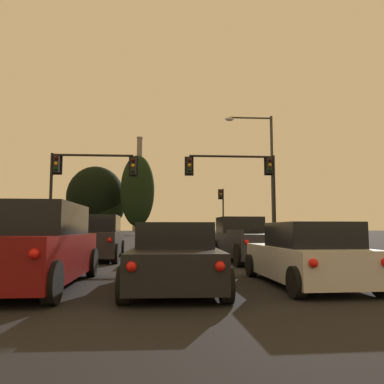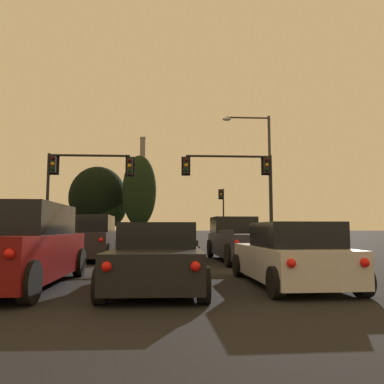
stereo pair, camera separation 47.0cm
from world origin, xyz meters
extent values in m
cube|color=black|center=(-0.11, 7.91, 0.53)|extent=(1.88, 4.63, 0.70)
cube|color=black|center=(-0.11, 8.14, 1.15)|extent=(1.66, 2.23, 0.55)
cylinder|color=black|center=(-0.96, 9.83, 0.32)|extent=(0.23, 0.64, 0.64)
cylinder|color=black|center=(0.80, 9.80, 0.32)|extent=(0.23, 0.64, 0.64)
cylinder|color=black|center=(-1.03, 6.03, 0.32)|extent=(0.23, 0.64, 0.64)
cylinder|color=black|center=(0.73, 6.00, 0.32)|extent=(0.23, 0.64, 0.64)
sphere|color=red|center=(-0.87, 5.61, 0.68)|extent=(0.17, 0.17, 0.17)
sphere|color=red|center=(0.57, 5.58, 0.68)|extent=(0.17, 0.17, 0.17)
cube|color=#232328|center=(-3.23, 15.53, 0.68)|extent=(2.16, 4.89, 0.95)
cube|color=black|center=(-3.23, 15.65, 1.51)|extent=(1.92, 2.89, 0.70)
cylinder|color=black|center=(-4.26, 17.40, 0.38)|extent=(0.26, 0.77, 0.76)
cylinder|color=black|center=(-2.38, 17.50, 0.38)|extent=(0.26, 0.77, 0.76)
cylinder|color=black|center=(-4.07, 13.56, 0.38)|extent=(0.26, 0.77, 0.76)
cylinder|color=black|center=(-2.19, 13.65, 0.38)|extent=(0.26, 0.77, 0.76)
sphere|color=red|center=(-3.88, 13.07, 0.89)|extent=(0.17, 0.17, 0.17)
sphere|color=red|center=(-2.33, 13.15, 0.89)|extent=(0.17, 0.17, 0.17)
cube|color=black|center=(0.26, 15.28, 0.53)|extent=(1.84, 4.61, 0.70)
cube|color=black|center=(0.26, 15.51, 1.15)|extent=(1.64, 2.21, 0.55)
cylinder|color=black|center=(-0.64, 17.17, 0.32)|extent=(0.23, 0.64, 0.64)
cylinder|color=black|center=(1.12, 17.18, 0.32)|extent=(0.23, 0.64, 0.64)
cylinder|color=black|center=(-0.61, 13.37, 0.32)|extent=(0.23, 0.64, 0.64)
cylinder|color=black|center=(1.15, 13.38, 0.32)|extent=(0.23, 0.64, 0.64)
sphere|color=red|center=(-0.44, 12.95, 0.68)|extent=(0.17, 0.17, 0.17)
sphere|color=red|center=(1.00, 12.96, 0.68)|extent=(0.17, 0.17, 0.17)
cube|color=silver|center=(2.90, 8.01, 0.53)|extent=(1.84, 4.05, 0.72)
cube|color=black|center=(2.92, 7.61, 1.16)|extent=(1.62, 1.95, 0.55)
cylinder|color=black|center=(2.01, 9.61, 0.30)|extent=(0.24, 0.61, 0.60)
cylinder|color=black|center=(3.69, 9.66, 0.30)|extent=(0.24, 0.61, 0.60)
cylinder|color=black|center=(2.12, 6.36, 0.30)|extent=(0.24, 0.61, 0.60)
cylinder|color=black|center=(3.79, 6.41, 0.30)|extent=(0.24, 0.61, 0.60)
sphere|color=red|center=(2.29, 5.97, 0.68)|extent=(0.17, 0.17, 0.17)
sphere|color=red|center=(3.65, 6.01, 0.68)|extent=(0.17, 0.17, 0.17)
cube|color=#232328|center=(3.06, 14.37, 0.66)|extent=(2.19, 5.47, 0.88)
cube|color=black|center=(2.99, 16.13, 1.46)|extent=(1.90, 1.87, 0.72)
cube|color=#232328|center=(2.17, 12.95, 1.18)|extent=(0.19, 2.43, 0.16)
cube|color=#232328|center=(4.05, 13.02, 1.18)|extent=(0.19, 2.43, 0.16)
cylinder|color=black|center=(2.00, 16.54, 0.40)|extent=(0.25, 0.81, 0.80)
cylinder|color=black|center=(3.96, 16.61, 0.40)|extent=(0.25, 0.81, 0.80)
cylinder|color=black|center=(2.16, 12.14, 0.40)|extent=(0.25, 0.81, 0.80)
cylinder|color=black|center=(4.12, 12.21, 0.40)|extent=(0.25, 0.81, 0.80)
sphere|color=red|center=(2.34, 11.62, 0.85)|extent=(0.17, 0.17, 0.17)
sphere|color=red|center=(3.98, 11.68, 0.85)|extent=(0.17, 0.17, 0.17)
cube|color=maroon|center=(-3.22, 7.97, 0.68)|extent=(2.01, 4.84, 0.95)
cube|color=black|center=(-3.22, 8.09, 1.51)|extent=(1.83, 2.83, 0.70)
cylinder|color=black|center=(-4.20, 9.88, 0.38)|extent=(0.23, 0.76, 0.76)
cylinder|color=black|center=(-2.32, 9.92, 0.38)|extent=(0.23, 0.76, 0.76)
cylinder|color=black|center=(-2.24, 6.07, 0.38)|extent=(0.23, 0.76, 0.76)
sphere|color=red|center=(-2.40, 5.57, 0.89)|extent=(0.17, 0.17, 0.17)
cylinder|color=black|center=(-7.20, 22.27, 2.93)|extent=(0.18, 0.18, 5.86)
cylinder|color=black|center=(-7.20, 22.27, 0.05)|extent=(0.40, 0.40, 0.10)
cube|color=black|center=(-6.91, 22.27, 5.19)|extent=(0.34, 0.34, 1.04)
cube|color=black|center=(-6.91, 22.45, 5.19)|extent=(0.58, 0.03, 1.25)
sphere|color=#320504|center=(-6.91, 22.08, 5.52)|extent=(0.22, 0.22, 0.22)
sphere|color=#F2AD14|center=(-6.91, 22.08, 5.19)|extent=(0.22, 0.22, 0.22)
sphere|color=black|center=(-6.91, 22.08, 4.87)|extent=(0.22, 0.22, 0.22)
cylinder|color=black|center=(-4.76, 22.27, 5.76)|extent=(4.88, 0.14, 0.14)
sphere|color=black|center=(-7.20, 22.27, 5.76)|extent=(0.18, 0.18, 0.18)
cube|color=black|center=(-2.32, 22.27, 5.12)|extent=(0.34, 0.34, 1.04)
cube|color=black|center=(-2.32, 22.45, 5.12)|extent=(0.58, 0.03, 1.25)
sphere|color=#320504|center=(-2.32, 22.08, 5.45)|extent=(0.22, 0.22, 0.22)
sphere|color=#F2AD14|center=(-2.32, 22.08, 5.12)|extent=(0.22, 0.22, 0.22)
sphere|color=black|center=(-2.32, 22.08, 4.80)|extent=(0.22, 0.22, 0.22)
cylinder|color=black|center=(6.65, 44.38, 3.09)|extent=(0.18, 0.18, 6.18)
cylinder|color=black|center=(6.65, 44.38, 0.05)|extent=(0.40, 0.40, 0.10)
cube|color=black|center=(6.36, 44.38, 5.51)|extent=(0.34, 0.34, 1.04)
cube|color=black|center=(6.36, 44.56, 5.51)|extent=(0.58, 0.03, 1.25)
sphere|color=#320504|center=(6.36, 44.19, 5.83)|extent=(0.22, 0.22, 0.22)
sphere|color=#F2AD14|center=(6.36, 44.19, 5.51)|extent=(0.22, 0.22, 0.22)
sphere|color=black|center=(6.36, 44.19, 5.19)|extent=(0.22, 0.22, 0.22)
cylinder|color=black|center=(6.68, 23.08, 3.04)|extent=(0.18, 0.18, 6.07)
cylinder|color=black|center=(6.68, 23.08, 0.05)|extent=(0.40, 0.40, 0.10)
cube|color=black|center=(6.39, 23.08, 5.40)|extent=(0.34, 0.34, 1.04)
cube|color=black|center=(6.39, 23.26, 5.40)|extent=(0.58, 0.03, 1.25)
sphere|color=#320504|center=(6.39, 22.89, 5.72)|extent=(0.22, 0.22, 0.22)
sphere|color=#F2AD14|center=(6.39, 22.89, 5.40)|extent=(0.22, 0.22, 0.22)
sphere|color=black|center=(6.39, 22.89, 5.08)|extent=(0.22, 0.22, 0.22)
cylinder|color=black|center=(3.93, 23.08, 5.97)|extent=(5.51, 0.14, 0.14)
sphere|color=black|center=(6.68, 23.08, 5.97)|extent=(0.18, 0.18, 0.18)
cube|color=black|center=(1.17, 23.08, 5.33)|extent=(0.34, 0.34, 1.04)
cube|color=black|center=(1.17, 23.26, 5.33)|extent=(0.58, 0.03, 1.25)
sphere|color=#320504|center=(1.17, 22.89, 5.65)|extent=(0.22, 0.22, 0.22)
sphere|color=#F2AD14|center=(1.17, 22.89, 5.33)|extent=(0.22, 0.22, 0.22)
sphere|color=black|center=(1.17, 22.89, 5.01)|extent=(0.22, 0.22, 0.22)
cylinder|color=#38383A|center=(7.30, 25.53, 4.73)|extent=(0.20, 0.20, 9.46)
cylinder|color=#38383A|center=(5.76, 25.53, 9.31)|extent=(3.08, 0.12, 0.12)
sphere|color=#38383A|center=(7.30, 25.53, 9.31)|extent=(0.20, 0.20, 0.20)
ellipsoid|color=silver|center=(4.22, 25.53, 9.19)|extent=(0.64, 0.36, 0.26)
cylinder|color=slate|center=(-12.95, 176.37, 1.35)|extent=(5.63, 5.63, 2.71)
cylinder|color=gray|center=(-12.95, 176.37, 9.77)|extent=(3.52, 3.52, 14.13)
cylinder|color=gray|center=(-12.95, 176.37, 23.90)|extent=(3.03, 3.03, 14.13)
cylinder|color=gray|center=(-12.95, 176.37, 38.03)|extent=(2.53, 2.53, 14.13)
cylinder|color=gray|center=(-12.95, 176.37, 44.75)|extent=(2.84, 2.84, 0.70)
cylinder|color=black|center=(-6.20, 77.53, 1.82)|extent=(0.70, 0.70, 3.64)
ellipsoid|color=black|center=(-6.20, 77.53, 9.25)|extent=(7.03, 6.33, 14.94)
cylinder|color=black|center=(-15.57, 83.99, 1.13)|extent=(1.22, 1.22, 2.25)
ellipsoid|color=black|center=(-15.57, 83.99, 6.47)|extent=(12.23, 11.01, 11.26)
cylinder|color=black|center=(-15.89, 83.49, 1.57)|extent=(1.26, 1.26, 3.13)
ellipsoid|color=black|center=(-15.89, 83.49, 8.30)|extent=(12.63, 11.37, 13.79)
camera|label=1|loc=(-0.33, -0.56, 1.29)|focal=35.00mm
camera|label=2|loc=(0.14, -0.59, 1.29)|focal=35.00mm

